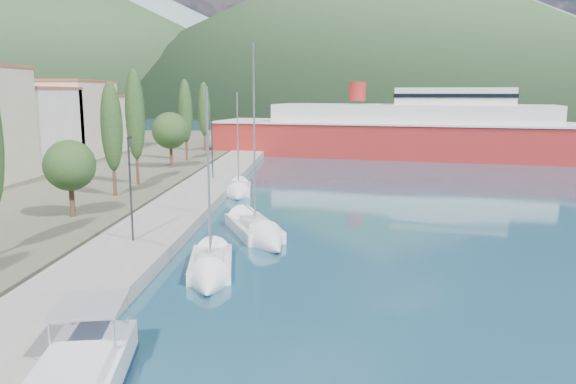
{
  "coord_description": "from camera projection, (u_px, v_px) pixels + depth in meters",
  "views": [
    {
      "loc": [
        1.97,
        -18.81,
        9.33
      ],
      "look_at": [
        0.0,
        14.0,
        3.5
      ],
      "focal_mm": 35.0,
      "sensor_mm": 36.0,
      "label": 1
    }
  ],
  "objects": [
    {
      "name": "hills_far",
      "position": [
        449.0,
        29.0,
        606.66
      ],
      "size": [
        1480.0,
        900.0,
        180.0
      ],
      "color": "gray",
      "rests_on": "ground"
    },
    {
      "name": "sailboat_mid",
      "position": [
        263.0,
        236.0,
        35.64
      ],
      "size": [
        5.74,
        9.52,
        13.36
      ],
      "color": "silver",
      "rests_on": "ground"
    },
    {
      "name": "quay",
      "position": [
        188.0,
        203.0,
        46.25
      ],
      "size": [
        5.0,
        88.0,
        0.8
      ],
      "primitive_type": "cube",
      "color": "gray",
      "rests_on": "ground"
    },
    {
      "name": "hills_near",
      "position": [
        468.0,
        32.0,
        371.97
      ],
      "size": [
        1010.0,
        520.0,
        115.0
      ],
      "color": "#304B2B",
      "rests_on": "ground"
    },
    {
      "name": "sailboat_near",
      "position": [
        209.0,
        275.0,
        28.23
      ],
      "size": [
        3.24,
        7.55,
        10.5
      ],
      "color": "silver",
      "rests_on": "ground"
    },
    {
      "name": "tree_row",
      "position": [
        137.0,
        129.0,
        53.0
      ],
      "size": [
        4.22,
        64.52,
        10.84
      ],
      "color": "#47301E",
      "rests_on": "land_strip"
    },
    {
      "name": "ferry",
      "position": [
        412.0,
        133.0,
        82.13
      ],
      "size": [
        59.24,
        24.58,
        11.51
      ],
      "color": "maroon",
      "rests_on": "ground"
    },
    {
      "name": "lamp_posts",
      "position": [
        135.0,
        183.0,
        32.99
      ],
      "size": [
        0.15,
        47.13,
        6.06
      ],
      "color": "#2D2D33",
      "rests_on": "quay"
    },
    {
      "name": "sailboat_far",
      "position": [
        238.0,
        193.0,
        51.28
      ],
      "size": [
        3.0,
        7.17,
        10.24
      ],
      "color": "silver",
      "rests_on": "ground"
    },
    {
      "name": "ground",
      "position": [
        314.0,
        131.0,
        138.17
      ],
      "size": [
        1400.0,
        1400.0,
        0.0
      ],
      "primitive_type": "plane",
      "color": "navy"
    }
  ]
}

